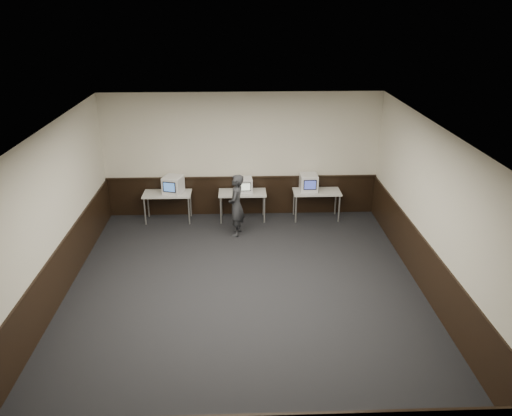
{
  "coord_description": "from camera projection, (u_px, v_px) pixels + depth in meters",
  "views": [
    {
      "loc": [
        -0.09,
        -8.21,
        5.29
      ],
      "look_at": [
        0.27,
        1.6,
        1.15
      ],
      "focal_mm": 35.0,
      "sensor_mm": 36.0,
      "label": 1
    }
  ],
  "objects": [
    {
      "name": "desk_right",
      "position": [
        317.0,
        194.0,
        12.73
      ],
      "size": [
        1.2,
        0.6,
        0.75
      ],
      "color": "silver",
      "rests_on": "ground"
    },
    {
      "name": "wainscot_back",
      "position": [
        242.0,
        196.0,
        13.09
      ],
      "size": [
        6.98,
        0.04,
        1.0
      ],
      "primitive_type": "cube",
      "color": "black",
      "rests_on": "back_wall"
    },
    {
      "name": "desk_left",
      "position": [
        167.0,
        196.0,
        12.6
      ],
      "size": [
        1.2,
        0.6,
        0.75
      ],
      "color": "silver",
      "rests_on": "ground"
    },
    {
      "name": "desk_center",
      "position": [
        242.0,
        195.0,
        12.67
      ],
      "size": [
        1.2,
        0.6,
        0.75
      ],
      "color": "silver",
      "rests_on": "ground"
    },
    {
      "name": "right_wall",
      "position": [
        435.0,
        217.0,
        9.11
      ],
      "size": [
        0.0,
        8.0,
        8.0
      ],
      "primitive_type": "plane",
      "rotation": [
        1.57,
        0.0,
        -1.57
      ],
      "color": "silver",
      "rests_on": "ground"
    },
    {
      "name": "floor",
      "position": [
        245.0,
        295.0,
        9.62
      ],
      "size": [
        8.0,
        8.0,
        0.0
      ],
      "primitive_type": "plane",
      "color": "black",
      "rests_on": "ground"
    },
    {
      "name": "left_wall",
      "position": [
        48.0,
        223.0,
        8.88
      ],
      "size": [
        0.0,
        8.0,
        8.0
      ],
      "primitive_type": "plane",
      "rotation": [
        1.57,
        0.0,
        1.57
      ],
      "color": "silver",
      "rests_on": "ground"
    },
    {
      "name": "emac_left",
      "position": [
        173.0,
        185.0,
        12.48
      ],
      "size": [
        0.56,
        0.58,
        0.45
      ],
      "rotation": [
        0.0,
        0.0,
        -0.29
      ],
      "color": "white",
      "rests_on": "desk_left"
    },
    {
      "name": "wainscot_right",
      "position": [
        426.0,
        269.0,
        9.54
      ],
      "size": [
        0.04,
        7.98,
        1.0
      ],
      "primitive_type": "cube",
      "color": "black",
      "rests_on": "right_wall"
    },
    {
      "name": "person",
      "position": [
        236.0,
        205.0,
        11.8
      ],
      "size": [
        0.46,
        0.61,
        1.52
      ],
      "primitive_type": "imported",
      "rotation": [
        0.0,
        0.0,
        -1.76
      ],
      "color": "#27282D",
      "rests_on": "ground"
    },
    {
      "name": "emac_center",
      "position": [
        245.0,
        185.0,
        12.6
      ],
      "size": [
        0.39,
        0.42,
        0.37
      ],
      "rotation": [
        0.0,
        0.0,
        0.06
      ],
      "color": "white",
      "rests_on": "desk_center"
    },
    {
      "name": "emac_right",
      "position": [
        309.0,
        183.0,
        12.65
      ],
      "size": [
        0.44,
        0.48,
        0.44
      ],
      "rotation": [
        0.0,
        0.0,
        0.02
      ],
      "color": "white",
      "rests_on": "desk_right"
    },
    {
      "name": "front_wall",
      "position": [
        250.0,
        373.0,
        5.31
      ],
      "size": [
        7.0,
        0.0,
        7.0
      ],
      "primitive_type": "plane",
      "rotation": [
        -1.57,
        0.0,
        0.0
      ],
      "color": "silver",
      "rests_on": "ground"
    },
    {
      "name": "wainscot_left",
      "position": [
        58.0,
        276.0,
        9.3
      ],
      "size": [
        0.04,
        7.98,
        1.0
      ],
      "primitive_type": "cube",
      "color": "black",
      "rests_on": "left_wall"
    },
    {
      "name": "wainscot_rail",
      "position": [
        242.0,
        177.0,
        12.87
      ],
      "size": [
        6.98,
        0.06,
        0.04
      ],
      "primitive_type": "cube",
      "color": "black",
      "rests_on": "wainscot_back"
    },
    {
      "name": "back_wall",
      "position": [
        242.0,
        155.0,
        12.68
      ],
      "size": [
        7.0,
        0.0,
        7.0
      ],
      "primitive_type": "plane",
      "rotation": [
        1.57,
        0.0,
        0.0
      ],
      "color": "silver",
      "rests_on": "ground"
    },
    {
      "name": "ceiling",
      "position": [
        243.0,
        133.0,
        8.37
      ],
      "size": [
        8.0,
        8.0,
        0.0
      ],
      "primitive_type": "plane",
      "rotation": [
        3.14,
        0.0,
        0.0
      ],
      "color": "white",
      "rests_on": "back_wall"
    }
  ]
}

